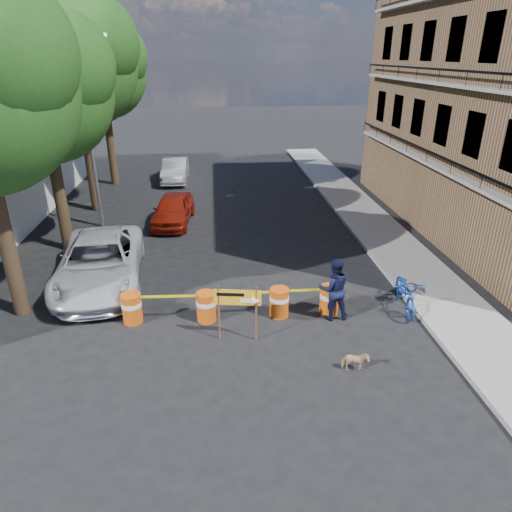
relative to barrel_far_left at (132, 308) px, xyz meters
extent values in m
plane|color=black|center=(3.39, -1.17, -0.47)|extent=(120.00, 120.00, 0.00)
cube|color=gray|center=(9.59, 4.83, -0.40)|extent=(2.40, 40.00, 0.15)
cylinder|color=#332316|center=(-3.41, 0.83, 2.05)|extent=(0.44, 0.44, 5.04)
cylinder|color=#332316|center=(-3.41, 5.83, 1.91)|extent=(0.44, 0.44, 4.76)
sphere|color=#204F16|center=(-3.41, 5.83, 5.48)|extent=(5.00, 5.00, 5.00)
sphere|color=#204F16|center=(-2.53, 5.33, 6.33)|extent=(3.75, 3.75, 3.75)
sphere|color=#204F16|center=(-4.16, 6.46, 4.80)|extent=(3.50, 3.50, 3.50)
cylinder|color=#332316|center=(-3.41, 10.83, 2.19)|extent=(0.44, 0.44, 5.32)
sphere|color=#204F16|center=(-3.41, 10.83, 6.18)|extent=(5.40, 5.40, 5.40)
sphere|color=#204F16|center=(-2.46, 10.29, 7.13)|extent=(4.05, 4.05, 4.05)
sphere|color=#204F16|center=(-4.22, 11.51, 5.42)|extent=(3.78, 3.78, 3.78)
cylinder|color=#332316|center=(-3.41, 15.83, 1.99)|extent=(0.44, 0.44, 4.93)
sphere|color=#204F16|center=(-3.41, 15.83, 5.69)|extent=(4.80, 4.80, 4.80)
sphere|color=#204F16|center=(-2.57, 15.35, 6.57)|extent=(3.60, 3.60, 3.60)
sphere|color=#204F16|center=(-4.13, 16.43, 4.98)|extent=(3.36, 3.36, 3.36)
cylinder|color=gray|center=(-2.61, 8.33, 3.53)|extent=(0.16, 0.16, 8.00)
cylinder|color=gray|center=(-2.11, 8.33, 7.43)|extent=(1.00, 0.12, 0.12)
cube|color=silver|center=(-1.61, 8.33, 7.38)|extent=(0.35, 0.18, 0.12)
cylinder|color=#C5560B|center=(0.00, 0.00, -0.02)|extent=(0.56, 0.56, 0.90)
cylinder|color=white|center=(0.00, 0.00, 0.13)|extent=(0.58, 0.58, 0.14)
cylinder|color=#C5560B|center=(2.14, -0.10, -0.02)|extent=(0.56, 0.56, 0.90)
cylinder|color=white|center=(2.14, -0.10, 0.13)|extent=(0.58, 0.58, 0.14)
cylinder|color=#C5560B|center=(4.29, -0.05, -0.02)|extent=(0.56, 0.56, 0.90)
cylinder|color=white|center=(4.29, -0.05, 0.13)|extent=(0.58, 0.58, 0.14)
cylinder|color=#C5560B|center=(5.80, -0.04, -0.02)|extent=(0.56, 0.56, 0.90)
cylinder|color=white|center=(5.80, -0.04, 0.13)|extent=(0.58, 0.58, 0.14)
cylinder|color=#592D19|center=(2.51, -1.11, 0.35)|extent=(0.05, 0.05, 1.63)
cylinder|color=#592D19|center=(3.49, -1.27, 0.35)|extent=(0.05, 0.05, 1.63)
cube|color=orange|center=(3.00, -1.19, 0.84)|extent=(1.26, 0.23, 0.45)
cube|color=white|center=(3.25, -1.25, 0.76)|extent=(0.36, 0.07, 0.11)
cone|color=white|center=(3.49, -1.29, 0.76)|extent=(0.23, 0.26, 0.24)
cube|color=black|center=(2.82, -1.18, 0.94)|extent=(0.72, 0.12, 0.09)
imported|color=black|center=(5.84, -0.30, 0.49)|extent=(0.94, 0.74, 1.92)
imported|color=#1442A6|center=(8.19, 0.03, 0.58)|extent=(0.89, 1.21, 2.11)
imported|color=tan|center=(5.78, -2.81, -0.20)|extent=(0.68, 0.38, 0.54)
imported|color=silver|center=(-1.41, 2.58, 0.33)|extent=(3.20, 5.98, 1.60)
imported|color=maroon|center=(0.59, 8.47, 0.20)|extent=(1.98, 4.08, 1.34)
imported|color=#B5B7BD|center=(0.17, 16.21, 0.21)|extent=(1.49, 4.14, 1.36)
camera|label=1|loc=(2.50, -11.70, 6.72)|focal=32.00mm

